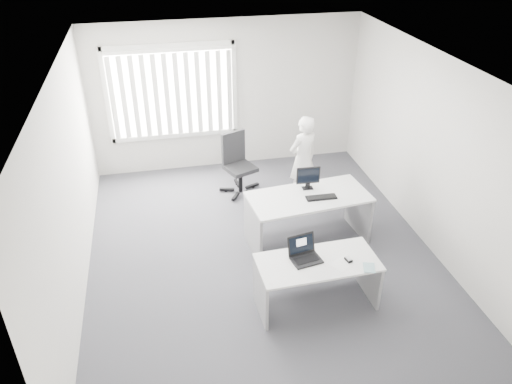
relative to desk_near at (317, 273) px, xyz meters
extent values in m
plane|color=#4C4B52|center=(-0.44, 1.20, -0.49)|extent=(6.00, 6.00, 0.00)
cube|color=beige|center=(-0.44, 4.20, 0.91)|extent=(5.00, 0.02, 2.80)
cube|color=beige|center=(-0.44, -1.80, 0.91)|extent=(5.00, 0.02, 2.80)
cube|color=beige|center=(-2.94, 1.20, 0.91)|extent=(0.02, 6.00, 2.80)
cube|color=beige|center=(2.06, 1.20, 0.91)|extent=(0.02, 6.00, 2.80)
cube|color=silver|center=(-0.44, 1.20, 2.31)|extent=(5.00, 6.00, 0.02)
cube|color=silver|center=(-1.44, 4.16, 1.06)|extent=(2.32, 0.06, 1.76)
cube|color=silver|center=(0.00, 0.00, 0.18)|extent=(1.52, 0.75, 0.03)
cube|color=#959598|center=(-0.73, -0.02, -0.17)|extent=(0.06, 0.65, 0.66)
cube|color=#959598|center=(0.73, 0.02, -0.17)|extent=(0.06, 0.65, 0.66)
cube|color=silver|center=(0.30, 1.35, 0.29)|extent=(1.84, 1.01, 0.03)
cube|color=#959598|center=(-0.56, 1.26, -0.11)|extent=(0.12, 0.76, 0.77)
cube|color=#959598|center=(1.15, 1.43, -0.11)|extent=(0.12, 0.76, 0.77)
cylinder|color=black|center=(-0.42, 3.03, -0.45)|extent=(0.81, 0.81, 0.08)
cylinder|color=black|center=(-0.42, 3.03, -0.26)|extent=(0.07, 0.07, 0.48)
cube|color=black|center=(-0.42, 3.03, -0.02)|extent=(0.62, 0.62, 0.07)
cube|color=black|center=(-0.50, 3.23, 0.31)|extent=(0.44, 0.23, 0.57)
imported|color=white|center=(0.58, 2.57, 0.28)|extent=(0.66, 0.56, 1.54)
cube|color=white|center=(0.28, -0.10, 0.19)|extent=(0.34, 0.31, 0.00)
cube|color=silver|center=(0.57, -0.25, 0.20)|extent=(0.19, 0.22, 0.01)
cube|color=black|center=(0.45, 1.25, 0.32)|extent=(0.45, 0.16, 0.02)
camera|label=1|loc=(-1.78, -4.61, 4.06)|focal=35.00mm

